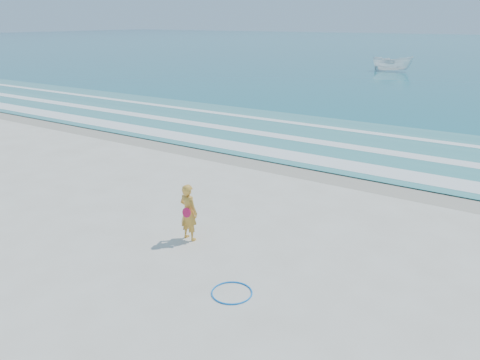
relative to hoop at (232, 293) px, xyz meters
The scene contains 9 objects.
ground 2.45m from the hoop, behind, with size 400.00×400.00×0.00m, color silver.
wet_sand 9.43m from the hoop, 105.04° to the left, with size 400.00×2.40×0.00m, color #B2A893.
shallow 14.32m from the hoop, 99.84° to the left, with size 400.00×10.00×0.01m, color #59B7AD.
foam_near 10.69m from the hoop, 103.23° to the left, with size 400.00×1.40×0.01m, color white.
foam_mid 13.53m from the hoop, 100.42° to the left, with size 400.00×0.90×0.01m, color white.
foam_far 16.79m from the hoop, 98.38° to the left, with size 400.00×0.60×0.01m, color white.
hoop is the anchor object (origin of this frame).
boat 49.41m from the hoop, 102.58° to the left, with size 1.68×4.47×1.73m, color white.
woman 3.08m from the hoop, 147.66° to the left, with size 0.62×0.44×1.60m.
Camera 1 is at (7.56, -7.49, 5.76)m, focal length 35.00 mm.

